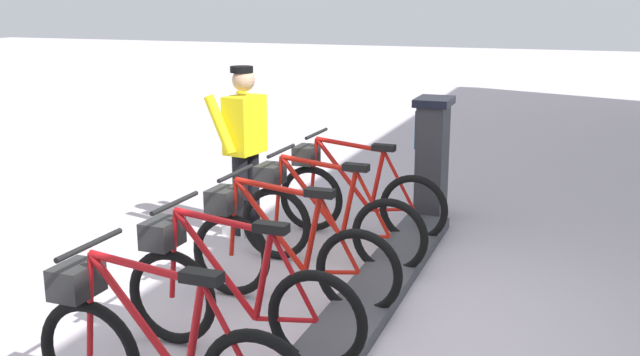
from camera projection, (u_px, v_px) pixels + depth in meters
The scene contains 9 objects.
ground_plane at pixel (352, 328), 5.32m from camera, with size 60.00×60.00×0.00m, color silver.
dock_rail_base at pixel (352, 322), 5.31m from camera, with size 0.44×5.24×0.10m, color #47474C.
payment_kiosk at pixel (432, 155), 7.88m from camera, with size 0.36×0.52×1.28m.
bike_docked_0 at pixel (354, 194), 7.27m from camera, with size 1.72×0.54×1.02m.
bike_docked_1 at pixel (323, 219), 6.46m from camera, with size 1.72×0.54×1.02m.
bike_docked_2 at pixel (284, 251), 5.65m from camera, with size 1.72×0.54×1.02m.
bike_docked_3 at pixel (231, 293), 4.84m from camera, with size 1.72×0.54×1.02m.
bike_docked_4 at pixel (157, 353), 4.02m from camera, with size 1.72×0.54×1.02m.
worker_near_rack at pixel (244, 144), 7.23m from camera, with size 0.53×0.67×1.66m.
Camera 1 is at (-1.46, 4.69, 2.31)m, focal length 41.80 mm.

